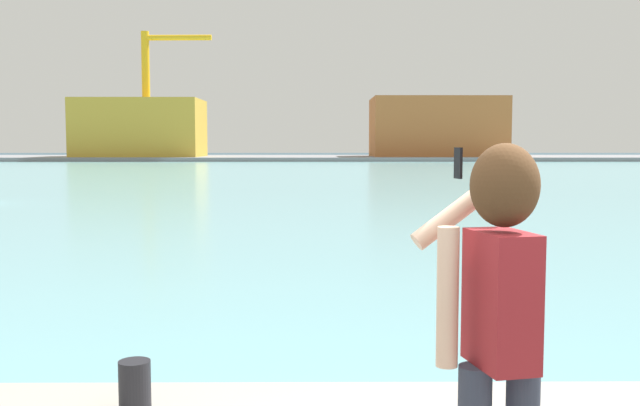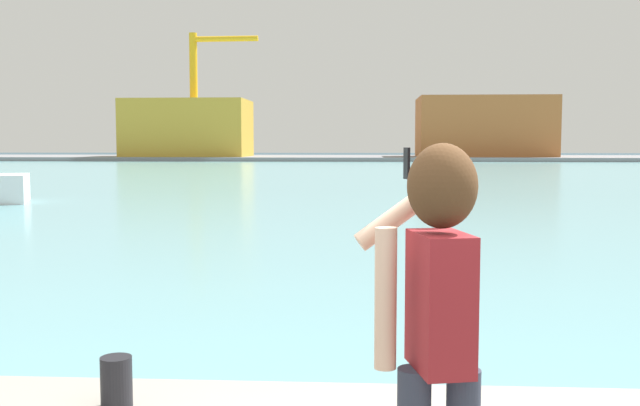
# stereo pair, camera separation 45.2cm
# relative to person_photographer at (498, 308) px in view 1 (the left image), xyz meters

# --- Properties ---
(ground_plane) EXTENTS (220.00, 220.00, 0.00)m
(ground_plane) POSITION_rel_person_photographer_xyz_m (0.18, 50.21, -1.54)
(ground_plane) COLOR #334751
(harbor_water) EXTENTS (140.00, 100.00, 0.02)m
(harbor_water) POSITION_rel_person_photographer_xyz_m (0.18, 52.21, -1.53)
(harbor_water) COLOR #6BA8B2
(harbor_water) RESTS_ON ground_plane
(far_shore_dock) EXTENTS (140.00, 20.00, 0.50)m
(far_shore_dock) POSITION_rel_person_photographer_xyz_m (0.18, 92.21, -1.29)
(far_shore_dock) COLOR gray
(far_shore_dock) RESTS_ON ground_plane
(person_photographer) EXTENTS (0.53, 0.54, 1.74)m
(person_photographer) POSITION_rel_person_photographer_xyz_m (0.00, 0.00, 0.00)
(person_photographer) COLOR #2D3342
(person_photographer) RESTS_ON quay_promenade
(harbor_bollard) EXTENTS (0.21, 0.21, 0.34)m
(harbor_bollard) POSITION_rel_person_photographer_xyz_m (-1.92, 1.62, -0.89)
(harbor_bollard) COLOR black
(harbor_bollard) RESTS_ON quay_promenade
(warehouse_left) EXTENTS (15.65, 9.80, 7.29)m
(warehouse_left) POSITION_rel_person_photographer_xyz_m (-23.15, 89.34, 2.60)
(warehouse_left) COLOR gold
(warehouse_left) RESTS_ON far_shore_dock
(warehouse_right) EXTENTS (16.85, 10.59, 7.59)m
(warehouse_right) POSITION_rel_person_photographer_xyz_m (15.09, 90.98, 2.75)
(warehouse_right) COLOR #B26633
(warehouse_right) RESTS_ON far_shore_dock
(port_crane) EXTENTS (8.90, 1.15, 15.71)m
(port_crane) POSITION_rel_person_photographer_xyz_m (-21.27, 88.55, 8.28)
(port_crane) COLOR yellow
(port_crane) RESTS_ON far_shore_dock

